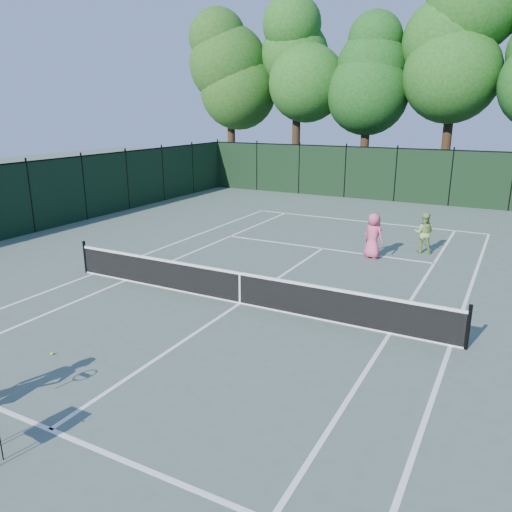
% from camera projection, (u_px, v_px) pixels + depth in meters
% --- Properties ---
extents(ground, '(90.00, 90.00, 0.00)m').
position_uv_depth(ground, '(240.00, 303.00, 13.74)').
color(ground, '#4B5B50').
rests_on(ground, ground).
extents(sideline_doubles_left, '(0.10, 23.77, 0.01)m').
position_uv_depth(sideline_doubles_left, '(94.00, 274.00, 16.21)').
color(sideline_doubles_left, white).
rests_on(sideline_doubles_left, ground).
extents(sideline_doubles_right, '(0.10, 23.77, 0.01)m').
position_uv_depth(sideline_doubles_right, '(450.00, 346.00, 11.27)').
color(sideline_doubles_right, white).
rests_on(sideline_doubles_right, ground).
extents(sideline_singles_left, '(0.10, 23.77, 0.01)m').
position_uv_depth(sideline_singles_left, '(126.00, 280.00, 15.59)').
color(sideline_singles_left, white).
rests_on(sideline_singles_left, ground).
extents(sideline_singles_right, '(0.10, 23.77, 0.01)m').
position_uv_depth(sideline_singles_right, '(390.00, 334.00, 11.89)').
color(sideline_singles_right, white).
rests_on(sideline_singles_right, ground).
extents(baseline_far, '(10.97, 0.10, 0.01)m').
position_uv_depth(baseline_far, '(363.00, 221.00, 23.81)').
color(baseline_far, white).
rests_on(baseline_far, ground).
extents(service_line_near, '(8.23, 0.10, 0.01)m').
position_uv_depth(service_line_near, '(50.00, 430.00, 8.32)').
color(service_line_near, white).
rests_on(service_line_near, ground).
extents(service_line_far, '(8.23, 0.10, 0.01)m').
position_uv_depth(service_line_far, '(323.00, 248.00, 19.16)').
color(service_line_far, white).
rests_on(service_line_far, ground).
extents(center_service_line, '(0.10, 12.80, 0.01)m').
position_uv_depth(center_service_line, '(240.00, 303.00, 13.74)').
color(center_service_line, white).
rests_on(center_service_line, ground).
extents(tennis_net, '(11.69, 0.09, 1.06)m').
position_uv_depth(tennis_net, '(240.00, 287.00, 13.61)').
color(tennis_net, black).
rests_on(tennis_net, ground).
extents(fence_far, '(24.00, 0.05, 3.00)m').
position_uv_depth(fence_far, '(396.00, 175.00, 28.56)').
color(fence_far, black).
rests_on(fence_far, ground).
extents(tree_0, '(6.40, 6.40, 13.14)m').
position_uv_depth(tree_0, '(230.00, 65.00, 35.50)').
color(tree_0, black).
rests_on(tree_0, ground).
extents(tree_1, '(6.80, 6.80, 13.98)m').
position_uv_depth(tree_1, '(298.00, 54.00, 33.52)').
color(tree_1, black).
rests_on(tree_1, ground).
extents(tree_2, '(6.00, 6.00, 12.40)m').
position_uv_depth(tree_2, '(369.00, 67.00, 31.37)').
color(tree_2, black).
rests_on(tree_2, ground).
extents(tree_3, '(7.00, 7.00, 14.45)m').
position_uv_depth(tree_3, '(457.00, 41.00, 29.19)').
color(tree_3, black).
rests_on(tree_3, ground).
extents(player_pink, '(0.94, 0.79, 1.63)m').
position_uv_depth(player_pink, '(373.00, 236.00, 17.75)').
color(player_pink, '#E3507E').
rests_on(player_pink, ground).
extents(player_green, '(0.80, 0.66, 1.50)m').
position_uv_depth(player_green, '(424.00, 233.00, 18.44)').
color(player_green, '#94B45A').
rests_on(player_green, ground).
extents(loose_ball_midcourt, '(0.07, 0.07, 0.07)m').
position_uv_depth(loose_ball_midcourt, '(52.00, 354.00, 10.85)').
color(loose_ball_midcourt, yellow).
rests_on(loose_ball_midcourt, ground).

